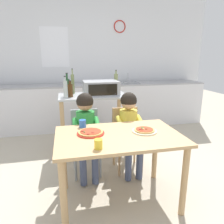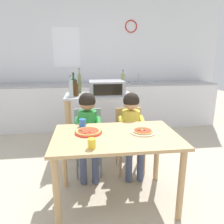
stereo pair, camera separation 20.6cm
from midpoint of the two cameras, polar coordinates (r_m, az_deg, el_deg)
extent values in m
plane|color=#B7AD99|center=(3.37, -4.93, -11.12)|extent=(11.32, 11.32, 0.00)
cube|color=silver|center=(4.78, -8.26, 13.29)|extent=(5.51, 0.12, 2.70)
cube|color=white|center=(4.71, -16.53, 16.48)|extent=(0.56, 0.01, 0.80)
torus|color=red|center=(4.86, 0.80, 22.19)|extent=(0.26, 0.02, 0.26)
cube|color=silver|center=(4.49, -7.41, 1.52)|extent=(4.96, 0.60, 0.89)
cube|color=#9E9EA3|center=(4.41, -7.61, 7.32)|extent=(4.96, 0.60, 0.03)
cube|color=gray|center=(4.56, 3.41, 7.85)|extent=(0.40, 0.33, 0.02)
cylinder|color=#B7BABF|center=(4.67, 3.02, 9.28)|extent=(0.02, 0.02, 0.20)
cube|color=#B7BABF|center=(3.20, -7.01, 4.38)|extent=(1.02, 0.58, 0.02)
cube|color=tan|center=(3.35, -6.69, -5.40)|extent=(0.94, 0.54, 0.02)
cube|color=tan|center=(3.06, -15.08, -5.36)|extent=(0.05, 0.05, 0.89)
cube|color=tan|center=(3.15, 2.28, -4.23)|extent=(0.05, 0.05, 0.89)
cube|color=tan|center=(3.54, -14.80, -2.57)|extent=(0.05, 0.05, 0.89)
cube|color=tan|center=(3.62, 0.24, -1.67)|extent=(0.05, 0.05, 0.89)
cube|color=#999BA0|center=(3.18, -4.93, 6.52)|extent=(0.52, 0.37, 0.21)
cube|color=black|center=(2.99, -4.43, 6.00)|extent=(0.41, 0.01, 0.16)
cylinder|color=black|center=(3.03, -1.00, 4.95)|extent=(0.02, 0.01, 0.02)
cylinder|color=olive|center=(3.42, -0.65, 7.86)|extent=(0.06, 0.06, 0.29)
cylinder|color=olive|center=(3.40, -0.66, 10.73)|extent=(0.02, 0.02, 0.05)
cylinder|color=black|center=(3.40, -0.66, 11.26)|extent=(0.02, 0.02, 0.01)
cylinder|color=#ADB7B2|center=(3.01, -14.43, 5.92)|extent=(0.06, 0.06, 0.24)
cylinder|color=#ADB7B2|center=(3.00, -14.62, 8.69)|extent=(0.02, 0.02, 0.05)
cylinder|color=black|center=(2.99, -14.66, 9.32)|extent=(0.03, 0.03, 0.01)
cylinder|color=#1E4723|center=(3.19, -13.83, 6.49)|extent=(0.07, 0.07, 0.24)
cylinder|color=#1E4723|center=(3.17, -14.01, 9.35)|extent=(0.03, 0.03, 0.08)
cylinder|color=black|center=(3.17, -14.06, 10.14)|extent=(0.03, 0.03, 0.01)
cylinder|color=#4C2D14|center=(3.09, -13.13, 5.67)|extent=(0.07, 0.07, 0.18)
cylinder|color=#4C2D14|center=(3.07, -13.26, 7.73)|extent=(0.03, 0.03, 0.04)
cylinder|color=black|center=(3.07, -13.29, 8.23)|extent=(0.04, 0.04, 0.01)
cylinder|color=olive|center=(3.34, -12.35, 7.38)|extent=(0.05, 0.05, 0.30)
cylinder|color=olive|center=(3.32, -12.53, 10.56)|extent=(0.02, 0.02, 0.08)
cylinder|color=black|center=(3.32, -12.58, 11.33)|extent=(0.02, 0.02, 0.01)
cube|color=tan|center=(2.05, -1.04, -6.61)|extent=(1.21, 0.78, 0.03)
cylinder|color=tan|center=(1.92, -16.23, -21.67)|extent=(0.06, 0.06, 0.71)
cylinder|color=tan|center=(2.12, 16.30, -17.72)|extent=(0.06, 0.06, 0.71)
cylinder|color=tan|center=(2.48, -15.39, -12.61)|extent=(0.06, 0.06, 0.71)
cylinder|color=tan|center=(2.64, 9.39, -10.46)|extent=(0.06, 0.06, 0.71)
cube|color=gray|center=(2.69, -9.21, -8.02)|extent=(0.36, 0.36, 0.04)
cube|color=gray|center=(2.77, -9.58, -3.12)|extent=(0.34, 0.03, 0.38)
cylinder|color=gray|center=(2.66, -5.47, -13.42)|extent=(0.03, 0.03, 0.42)
cylinder|color=gray|center=(2.64, -12.13, -13.87)|extent=(0.03, 0.03, 0.42)
cylinder|color=gray|center=(2.92, -6.23, -10.66)|extent=(0.03, 0.03, 0.42)
cylinder|color=gray|center=(2.91, -12.22, -11.05)|extent=(0.03, 0.03, 0.42)
cube|color=tan|center=(2.75, 2.18, -7.29)|extent=(0.36, 0.36, 0.04)
cube|color=tan|center=(2.83, 1.39, -2.52)|extent=(0.34, 0.03, 0.38)
cylinder|color=tan|center=(2.75, 6.04, -12.40)|extent=(0.03, 0.03, 0.42)
cylinder|color=tan|center=(2.68, -0.22, -13.11)|extent=(0.03, 0.03, 0.42)
cylinder|color=tan|center=(3.00, 4.21, -9.86)|extent=(0.03, 0.03, 0.42)
cylinder|color=tan|center=(2.94, -1.50, -10.42)|extent=(0.03, 0.03, 0.42)
cube|color=#424C6B|center=(2.54, -7.45, -8.30)|extent=(0.10, 0.30, 0.10)
cylinder|color=#424C6B|center=(2.54, -6.97, -14.44)|extent=(0.08, 0.08, 0.44)
cube|color=#424C6B|center=(2.54, -10.63, -8.50)|extent=(0.10, 0.30, 0.10)
cylinder|color=#424C6B|center=(2.53, -10.24, -14.66)|extent=(0.08, 0.08, 0.44)
cylinder|color=green|center=(2.51, -6.33, -3.43)|extent=(0.06, 0.26, 0.15)
cylinder|color=green|center=(2.50, -12.27, -3.78)|extent=(0.06, 0.26, 0.15)
cylinder|color=green|center=(2.61, -9.40, -3.65)|extent=(0.22, 0.22, 0.35)
sphere|color=#A37556|center=(2.53, -9.67, 2.43)|extent=(0.20, 0.20, 0.20)
sphere|color=black|center=(2.53, -9.69, 2.82)|extent=(0.20, 0.20, 0.20)
cube|color=#424C6B|center=(2.63, 4.46, -7.47)|extent=(0.10, 0.30, 0.10)
cylinder|color=#424C6B|center=(2.62, 5.20, -13.39)|extent=(0.08, 0.08, 0.44)
cube|color=#424C6B|center=(2.59, 1.47, -7.75)|extent=(0.10, 0.30, 0.10)
cylinder|color=#424C6B|center=(2.58, 2.15, -13.76)|extent=(0.08, 0.08, 0.44)
cylinder|color=yellow|center=(2.61, 5.56, -2.82)|extent=(0.06, 0.26, 0.15)
cylinder|color=yellow|center=(2.54, -0.04, -3.23)|extent=(0.06, 0.26, 0.15)
cylinder|color=yellow|center=(2.67, 2.22, -3.08)|extent=(0.22, 0.22, 0.34)
sphere|color=tan|center=(2.60, 2.28, 2.77)|extent=(0.19, 0.19, 0.19)
sphere|color=black|center=(2.60, 2.29, 3.14)|extent=(0.20, 0.20, 0.20)
cylinder|color=red|center=(2.09, -8.64, -5.75)|extent=(0.27, 0.27, 0.01)
cylinder|color=tan|center=(2.09, -8.65, -5.45)|extent=(0.24, 0.24, 0.01)
cylinder|color=#B23D23|center=(2.09, -8.66, -5.24)|extent=(0.21, 0.21, 0.00)
cylinder|color=maroon|center=(2.09, -10.87, -5.15)|extent=(0.03, 0.03, 0.01)
cylinder|color=maroon|center=(2.04, -8.19, -5.58)|extent=(0.03, 0.03, 0.01)
cylinder|color=maroon|center=(2.01, -9.41, -5.94)|extent=(0.03, 0.03, 0.01)
cylinder|color=#386628|center=(2.06, -10.35, -5.43)|extent=(0.02, 0.02, 0.01)
cylinder|color=beige|center=(2.14, 6.07, -5.20)|extent=(0.25, 0.25, 0.01)
cylinder|color=tan|center=(2.13, 6.07, -4.90)|extent=(0.20, 0.20, 0.01)
cylinder|color=#B23D23|center=(2.13, 6.08, -4.70)|extent=(0.17, 0.17, 0.00)
cylinder|color=maroon|center=(2.11, 5.43, -4.81)|extent=(0.03, 0.03, 0.01)
cylinder|color=maroon|center=(2.11, 4.77, -4.73)|extent=(0.02, 0.02, 0.01)
cylinder|color=#DBC666|center=(2.12, 5.78, -4.68)|extent=(0.02, 0.02, 0.01)
cylinder|color=#386628|center=(2.16, 5.53, -4.33)|extent=(0.03, 0.03, 0.01)
cylinder|color=#563319|center=(2.13, 6.55, -4.64)|extent=(0.02, 0.02, 0.01)
cylinder|color=yellow|center=(1.75, -7.12, -8.67)|extent=(0.07, 0.07, 0.08)
cylinder|color=blue|center=(2.29, -10.55, -3.13)|extent=(0.07, 0.07, 0.08)
camera|label=1|loc=(0.10, -92.58, -0.69)|focal=33.71mm
camera|label=2|loc=(0.10, 87.42, 0.69)|focal=33.71mm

